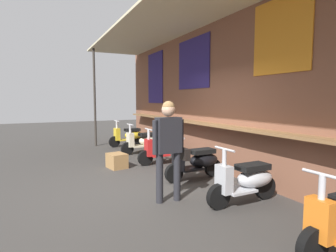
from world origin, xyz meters
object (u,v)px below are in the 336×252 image
(scooter_yellow, at_px, (129,136))
(merchandise_crate, at_px, (117,161))
(scooter_black, at_px, (197,161))
(scooter_red, at_px, (165,149))
(scooter_silver, at_px, (247,180))
(scooter_cream, at_px, (144,141))
(shopper_with_handbag, at_px, (169,141))

(scooter_yellow, bearing_deg, merchandise_crate, 62.52)
(scooter_black, bearing_deg, scooter_red, -92.47)
(scooter_black, height_order, merchandise_crate, scooter_black)
(scooter_yellow, bearing_deg, scooter_silver, 85.76)
(scooter_red, xyz_separation_m, scooter_black, (1.62, -0.00, 0.00))
(scooter_cream, bearing_deg, scooter_silver, 85.75)
(scooter_cream, relative_size, scooter_red, 1.00)
(scooter_silver, xyz_separation_m, shopper_with_handbag, (-0.63, -1.13, 0.65))
(scooter_silver, height_order, merchandise_crate, scooter_silver)
(scooter_silver, relative_size, shopper_with_handbag, 0.83)
(scooter_black, height_order, scooter_silver, same)
(scooter_cream, bearing_deg, scooter_red, 85.75)
(scooter_cream, xyz_separation_m, scooter_red, (1.60, 0.00, 0.00))
(scooter_silver, bearing_deg, merchandise_crate, -69.13)
(scooter_yellow, relative_size, scooter_silver, 1.00)
(scooter_yellow, relative_size, shopper_with_handbag, 0.83)
(scooter_cream, height_order, merchandise_crate, scooter_cream)
(scooter_red, bearing_deg, scooter_cream, -90.32)
(shopper_with_handbag, distance_m, merchandise_crate, 2.77)
(scooter_cream, relative_size, scooter_black, 1.00)
(scooter_yellow, height_order, scooter_silver, same)
(scooter_red, relative_size, merchandise_crate, 2.81)
(scooter_black, relative_size, merchandise_crate, 2.82)
(scooter_cream, distance_m, merchandise_crate, 2.01)
(shopper_with_handbag, bearing_deg, scooter_silver, -121.91)
(scooter_yellow, height_order, scooter_red, same)
(shopper_with_handbag, bearing_deg, scooter_cream, -17.76)
(scooter_red, relative_size, shopper_with_handbag, 0.83)
(scooter_yellow, distance_m, shopper_with_handbag, 5.83)
(scooter_yellow, distance_m, merchandise_crate, 3.34)
(scooter_black, bearing_deg, scooter_yellow, -92.46)
(scooter_red, bearing_deg, merchandise_crate, -4.13)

